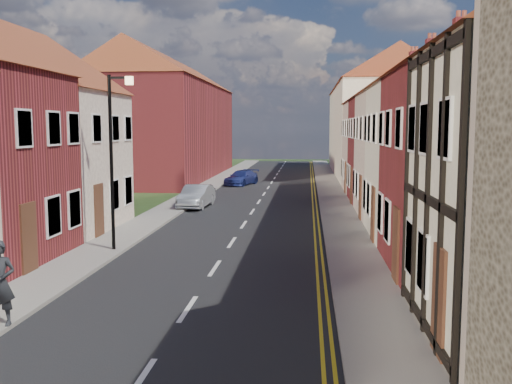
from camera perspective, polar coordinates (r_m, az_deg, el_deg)
road at (r=29.51m, az=-0.38°, el=-1.99°), size 7.00×90.00×0.02m
pavement_left at (r=30.25m, az=-8.71°, el=-1.77°), size 1.80×90.00×0.12m
pavement_right at (r=29.41m, az=8.19°, el=-1.99°), size 1.80×90.00×0.12m
cottage_r_cream_mid at (r=23.46m, az=21.33°, el=6.35°), size 8.30×5.20×9.00m
cottage_r_pink at (r=28.69m, az=18.33°, el=6.39°), size 8.30×6.00×9.00m
cottage_r_white_far at (r=33.98m, az=16.27°, el=6.42°), size 8.30×5.20×9.00m
cottage_r_cream_far at (r=39.29m, az=14.76°, el=6.43°), size 8.30×6.00×9.00m
cottage_l_pink at (r=25.92m, az=-22.86°, el=6.01°), size 8.30×6.30×8.80m
block_right_far at (r=54.45m, az=12.10°, el=7.30°), size 8.30×24.20×10.50m
block_left_far at (r=50.54m, az=-8.78°, el=7.45°), size 8.30×24.20×10.50m
lamppost at (r=20.20m, az=-14.05°, el=3.98°), size 0.88×0.15×6.00m
car_mid at (r=31.25m, az=-5.98°, el=-0.43°), size 1.55×3.83×1.24m
car_far at (r=43.37m, az=-1.47°, el=1.44°), size 2.66×4.13×1.11m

